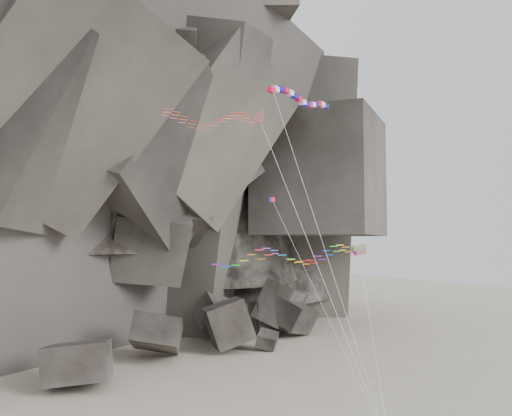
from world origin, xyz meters
TOP-DOWN VIEW (x-y plane):
  - headland at (0.00, 70.00)m, footprint 110.00×70.00m
  - boulder_field at (14.69, 35.11)m, footprint 75.71×20.50m
  - delta_kite at (-8.97, 0.84)m, footprint 14.10×8.73m
  - banner_kite at (2.94, 3.97)m, footprint 9.86×13.17m
  - parafoil_kite at (-1.74, 0.68)m, footprint 15.22×8.45m
  - pennant_kite at (-1.68, 0.05)m, footprint 3.77×9.13m

SIDE VIEW (x-z plane):
  - boulder_field at x=14.69m, z-range -2.46..7.38m
  - parafoil_kite at x=-1.74m, z-range 8.15..22.59m
  - pennant_kite at x=-1.68m, z-range 7.22..25.55m
  - delta_kite at x=-8.97m, z-range 12.92..38.24m
  - banner_kite at x=2.94m, z-range 15.04..43.09m
  - headland at x=0.00m, z-range 0.00..84.00m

